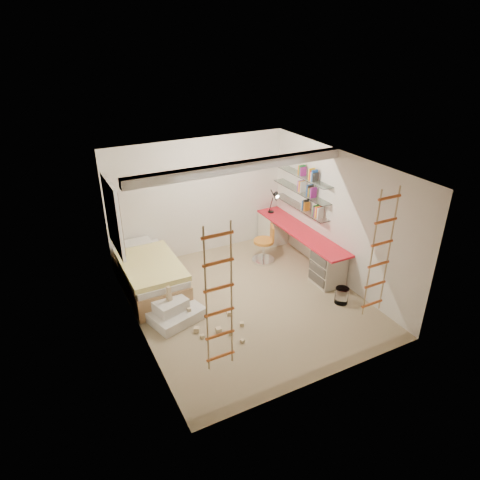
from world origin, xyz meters
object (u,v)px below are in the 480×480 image
swivel_chair (265,248)px  play_platform (174,312)px  desk (299,244)px  bed (150,275)px

swivel_chair → play_platform: swivel_chair is taller
swivel_chair → play_platform: (-2.45, -1.08, -0.16)m
desk → bed: 3.22m
bed → play_platform: (0.08, -1.12, -0.18)m
bed → play_platform: bed is taller
desk → play_platform: bearing=-166.3°
desk → play_platform: 3.21m
desk → bed: (-3.20, 0.36, -0.07)m
desk → bed: bearing=173.5°
desk → play_platform: (-3.11, -0.76, -0.25)m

